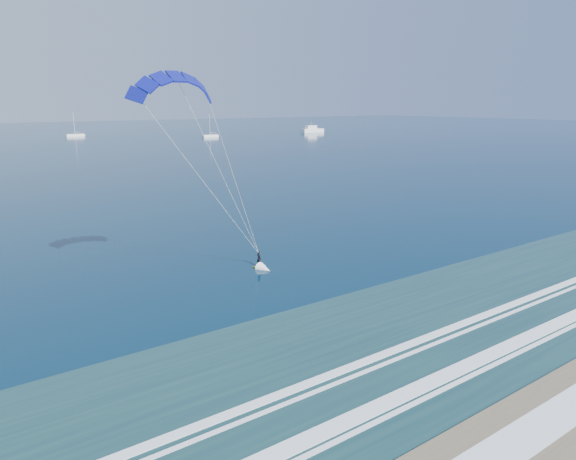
# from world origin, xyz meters

# --- Properties ---
(ground) EXTENTS (900.00, 900.00, 0.00)m
(ground) POSITION_xyz_m (0.00, 0.00, 0.00)
(ground) COLOR #07293E
(ground) RESTS_ON ground
(kitesurfer_rig) EXTENTS (15.68, 8.37, 19.03)m
(kitesurfer_rig) POSITION_xyz_m (-6.34, 26.40, 9.60)
(kitesurfer_rig) COLOR #C5DB19
(kitesurfer_rig) RESTS_ON ground
(motor_yacht) EXTENTS (13.19, 3.52, 5.69)m
(motor_yacht) POSITION_xyz_m (145.73, 209.66, 1.44)
(motor_yacht) COLOR white
(motor_yacht) RESTS_ON ground
(sailboat_3) EXTENTS (8.04, 2.40, 11.02)m
(sailboat_3) POSITION_xyz_m (33.14, 247.33, 0.68)
(sailboat_3) COLOR white
(sailboat_3) RESTS_ON ground
(sailboat_4) EXTENTS (7.52, 2.40, 10.43)m
(sailboat_4) POSITION_xyz_m (82.73, 205.42, 0.67)
(sailboat_4) COLOR white
(sailboat_4) RESTS_ON ground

